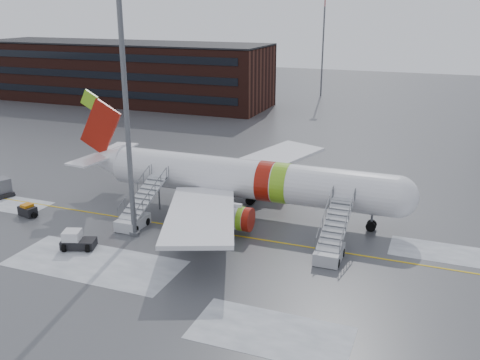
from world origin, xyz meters
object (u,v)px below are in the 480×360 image
at_px(airstair_aft, 137,214).
at_px(baggage_tractor, 28,211).
at_px(airstair_fwd, 331,244).
at_px(uld_container, 1,188).
at_px(airliner, 238,179).
at_px(pushback_tug, 76,241).
at_px(light_mast_near, 124,81).

distance_m(airstair_aft, baggage_tractor, 11.26).
xyz_separation_m(airstair_fwd, uld_container, (-35.96, 1.64, -0.16)).
relative_size(airliner, airstair_fwd, 4.55).
distance_m(airstair_fwd, baggage_tractor, 29.36).
distance_m(airstair_fwd, pushback_tug, 21.20).
relative_size(baggage_tractor, light_mast_near, 0.09).
bearing_deg(pushback_tug, airliner, 53.05).
height_order(airstair_aft, baggage_tractor, airstair_aft).
distance_m(airstair_fwd, airstair_aft, 18.21).
height_order(airstair_fwd, airstair_aft, same).
bearing_deg(airstair_aft, light_mast_near, -64.61).
bearing_deg(pushback_tug, airstair_fwd, 17.12).
bearing_deg(light_mast_near, airstair_fwd, 7.02).
bearing_deg(airliner, baggage_tractor, -155.63).
bearing_deg(airstair_aft, pushback_tug, -108.13).
distance_m(pushback_tug, uld_container, 17.57).
distance_m(airliner, light_mast_near, 14.89).
distance_m(airliner, uld_container, 25.90).
height_order(airliner, pushback_tug, airliner).
distance_m(airliner, airstair_aft, 10.27).
height_order(airliner, airstair_aft, airliner).
bearing_deg(baggage_tractor, light_mast_near, -0.99).
xyz_separation_m(airstair_fwd, pushback_tug, (-20.26, -6.24, -0.37)).
relative_size(airstair_aft, pushback_tug, 2.48).
bearing_deg(baggage_tractor, pushback_tug, -25.59).
bearing_deg(airliner, uld_container, -169.04).
height_order(airliner, light_mast_near, light_mast_near).
bearing_deg(pushback_tug, light_mast_near, 53.50).
distance_m(airstair_aft, light_mast_near, 12.76).
bearing_deg(airstair_aft, uld_container, 174.73).
height_order(airliner, baggage_tractor, airliner).
relative_size(uld_container, light_mast_near, 0.11).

